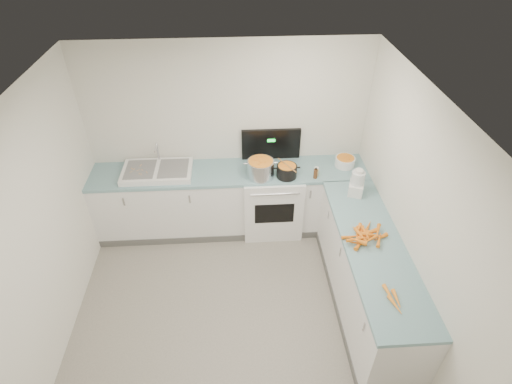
{
  "coord_description": "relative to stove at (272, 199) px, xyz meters",
  "views": [
    {
      "loc": [
        0.07,
        -2.48,
        3.81
      ],
      "look_at": [
        0.3,
        1.1,
        1.05
      ],
      "focal_mm": 28.0,
      "sensor_mm": 36.0,
      "label": 1
    }
  ],
  "objects": [
    {
      "name": "floor",
      "position": [
        -0.55,
        -1.69,
        -0.47
      ],
      "size": [
        3.5,
        4.0,
        0.0
      ],
      "primitive_type": null,
      "color": "gray",
      "rests_on": "ground"
    },
    {
      "name": "ceiling",
      "position": [
        -0.55,
        -1.69,
        2.03
      ],
      "size": [
        3.5,
        4.0,
        0.0
      ],
      "primitive_type": null,
      "rotation": [
        3.14,
        0.0,
        0.0
      ],
      "color": "silver",
      "rests_on": "ground"
    },
    {
      "name": "wall_back",
      "position": [
        -0.55,
        0.31,
        0.78
      ],
      "size": [
        3.5,
        0.0,
        2.5
      ],
      "primitive_type": null,
      "rotation": [
        1.57,
        0.0,
        0.0
      ],
      "color": "silver",
      "rests_on": "ground"
    },
    {
      "name": "wall_left",
      "position": [
        -2.3,
        -1.69,
        0.78
      ],
      "size": [
        0.0,
        4.0,
        2.5
      ],
      "primitive_type": null,
      "rotation": [
        1.57,
        0.0,
        1.57
      ],
      "color": "silver",
      "rests_on": "ground"
    },
    {
      "name": "wall_right",
      "position": [
        1.2,
        -1.69,
        0.78
      ],
      "size": [
        0.0,
        4.0,
        2.5
      ],
      "primitive_type": null,
      "rotation": [
        1.57,
        0.0,
        -1.57
      ],
      "color": "silver",
      "rests_on": "ground"
    },
    {
      "name": "counter_back",
      "position": [
        -0.55,
        0.01,
        -0.0
      ],
      "size": [
        3.5,
        0.62,
        0.94
      ],
      "color": "white",
      "rests_on": "ground"
    },
    {
      "name": "counter_right",
      "position": [
        0.9,
        -1.39,
        -0.0
      ],
      "size": [
        0.62,
        2.2,
        0.94
      ],
      "color": "white",
      "rests_on": "ground"
    },
    {
      "name": "stove",
      "position": [
        0.0,
        0.0,
        0.0
      ],
      "size": [
        0.76,
        0.65,
        1.36
      ],
      "color": "white",
      "rests_on": "ground"
    },
    {
      "name": "sink",
      "position": [
        -1.45,
        0.02,
        0.5
      ],
      "size": [
        0.86,
        0.52,
        0.31
      ],
      "color": "white",
      "rests_on": "counter_back"
    },
    {
      "name": "steel_pot",
      "position": [
        -0.16,
        -0.12,
        0.57
      ],
      "size": [
        0.37,
        0.37,
        0.24
      ],
      "primitive_type": "cylinder",
      "rotation": [
        0.0,
        0.0,
        0.12
      ],
      "color": "silver",
      "rests_on": "stove"
    },
    {
      "name": "black_pot",
      "position": [
        0.16,
        -0.15,
        0.54
      ],
      "size": [
        0.32,
        0.32,
        0.18
      ],
      "primitive_type": "cylinder",
      "rotation": [
        0.0,
        0.0,
        0.37
      ],
      "color": "black",
      "rests_on": "stove"
    },
    {
      "name": "wooden_spoon",
      "position": [
        0.16,
        -0.15,
        0.63
      ],
      "size": [
        0.19,
        0.33,
        0.02
      ],
      "primitive_type": "cylinder",
      "rotation": [
        1.57,
        0.0,
        0.52
      ],
      "color": "#AD7A47",
      "rests_on": "black_pot"
    },
    {
      "name": "mixing_bowl",
      "position": [
        0.93,
        0.05,
        0.52
      ],
      "size": [
        0.28,
        0.28,
        0.12
      ],
      "primitive_type": "cylinder",
      "rotation": [
        0.0,
        0.0,
        0.1
      ],
      "color": "white",
      "rests_on": "counter_back"
    },
    {
      "name": "extract_bottle",
      "position": [
        0.51,
        -0.2,
        0.53
      ],
      "size": [
        0.05,
        0.05,
        0.12
      ],
      "primitive_type": "cylinder",
      "color": "#593319",
      "rests_on": "counter_back"
    },
    {
      "name": "spice_jar",
      "position": [
        0.53,
        -0.14,
        0.52
      ],
      "size": [
        0.06,
        0.06,
        0.1
      ],
      "primitive_type": "cylinder",
      "color": "#E5B266",
      "rests_on": "counter_back"
    },
    {
      "name": "food_processor",
      "position": [
        0.92,
        -0.54,
        0.61
      ],
      "size": [
        0.22,
        0.24,
        0.34
      ],
      "color": "white",
      "rests_on": "counter_right"
    },
    {
      "name": "carrot_pile",
      "position": [
        0.82,
        -1.29,
        0.5
      ],
      "size": [
        0.49,
        0.42,
        0.09
      ],
      "color": "orange",
      "rests_on": "counter_right"
    },
    {
      "name": "peeled_carrots",
      "position": [
        0.85,
        -2.06,
        0.49
      ],
      "size": [
        0.11,
        0.32,
        0.04
      ],
      "color": "orange",
      "rests_on": "counter_right"
    },
    {
      "name": "peelings",
      "position": [
        -1.69,
        0.0,
        0.54
      ],
      "size": [
        0.23,
        0.26,
        0.01
      ],
      "color": "tan",
      "rests_on": "sink"
    }
  ]
}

